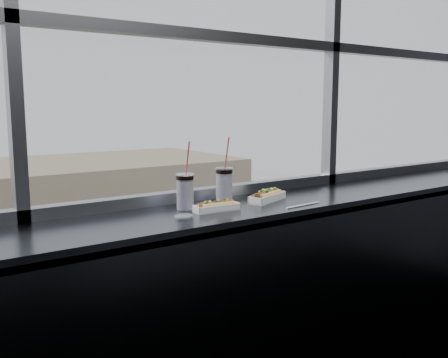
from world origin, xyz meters
TOP-DOWN VIEW (x-y plane):
  - wall_back_lower at (0.00, 1.50)m, footprint 6.00×0.00m
  - counter at (0.00, 1.23)m, footprint 6.00×0.55m
  - counter_fascia at (0.00, 0.97)m, footprint 6.00×0.04m
  - hotdog_tray_left at (-0.15, 1.18)m, footprint 0.24×0.10m
  - hotdog_tray_right at (0.23, 1.23)m, footprint 0.29×0.18m
  - soda_cup_left at (-0.25, 1.31)m, footprint 0.09×0.09m
  - soda_cup_right at (0.03, 1.36)m, footprint 0.10×0.10m
  - loose_straw at (0.30, 1.02)m, footprint 0.24×0.03m
  - wrapper at (-0.37, 1.13)m, footprint 0.10×0.07m
  - car_far_c at (11.78, 25.50)m, footprint 3.07×6.72m
  - car_near_e at (13.36, 17.50)m, footprint 3.50×6.91m
  - pedestrian_d at (10.11, 29.42)m, footprint 1.01×0.76m
  - tree_right at (11.82, 29.50)m, footprint 3.65×3.65m

SIDE VIEW (x-z plane):
  - car_far_c at x=11.78m, z-range -10.94..-8.74m
  - car_near_e at x=13.36m, z-range -10.94..-8.73m
  - pedestrian_d at x=10.11m, z-range -10.96..-8.69m
  - tree_right at x=11.82m, z-range -9.98..-4.28m
  - wall_back_lower at x=0.00m, z-range -2.45..3.55m
  - counter_fascia at x=0.00m, z-range 0.03..1.07m
  - counter at x=0.00m, z-range 1.04..1.10m
  - loose_straw at x=0.30m, z-range 1.10..1.11m
  - wrapper at x=-0.37m, z-range 1.10..1.12m
  - hotdog_tray_left at x=-0.15m, z-range 1.09..1.15m
  - hotdog_tray_right at x=0.23m, z-range 1.09..1.16m
  - soda_cup_left at x=-0.25m, z-range 1.03..1.38m
  - soda_cup_right at x=0.03m, z-range 1.03..1.38m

